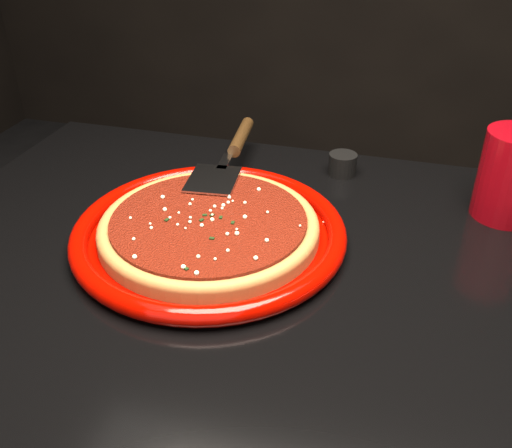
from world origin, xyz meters
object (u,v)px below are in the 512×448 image
at_px(pizza_server, 230,154).
at_px(ramekin, 343,164).
at_px(cup, 512,175).
at_px(plate, 209,232).

bearing_deg(pizza_server, ramekin, 16.13).
height_order(pizza_server, ramekin, pizza_server).
xyz_separation_m(cup, ramekin, (-0.26, 0.07, -0.05)).
height_order(pizza_server, cup, cup).
height_order(plate, ramekin, ramekin).
distance_m(pizza_server, cup, 0.44).
bearing_deg(cup, ramekin, 164.62).
relative_size(plate, cup, 2.88).
distance_m(plate, pizza_server, 0.19).
bearing_deg(ramekin, cup, -15.38).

